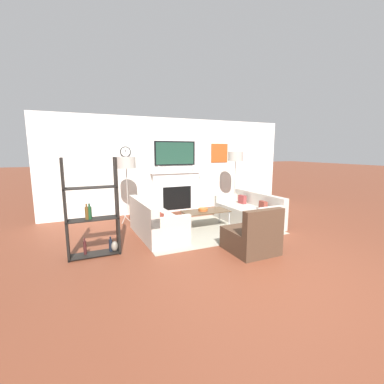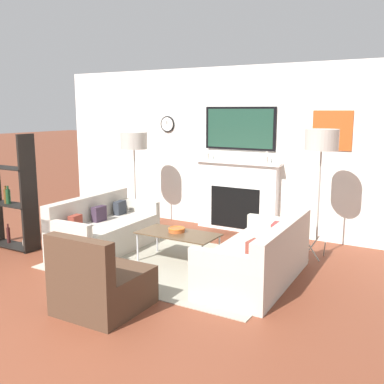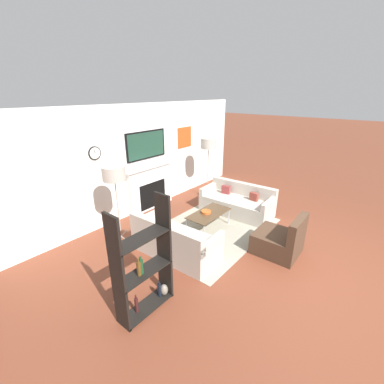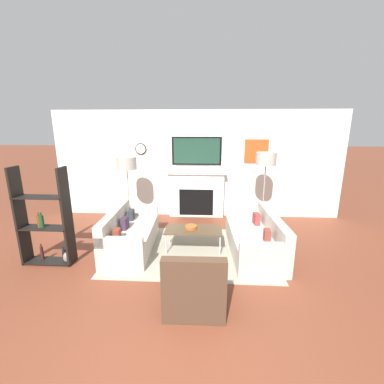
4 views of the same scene
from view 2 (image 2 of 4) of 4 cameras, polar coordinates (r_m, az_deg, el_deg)
name	(u,v)px [view 2 (image 2 of 4)]	position (r m, az deg, el deg)	size (l,w,h in m)	color
ground_plane	(19,347)	(4.34, -21.12, -17.87)	(60.00, 60.00, 0.00)	brown
fireplace_wall	(240,157)	(7.50, 6.15, 4.49)	(7.31, 0.28, 2.70)	silver
area_rug	(173,263)	(6.00, -2.37, -9.05)	(3.00, 2.10, 0.01)	gray
couch_left	(104,231)	(6.61, -11.16, -4.88)	(0.85, 1.70, 0.77)	#BDB3A6
couch_right	(259,260)	(5.39, 8.45, -8.48)	(0.90, 1.83, 0.74)	#BDB3A6
armchair	(101,286)	(4.69, -11.50, -11.57)	(0.78, 0.84, 0.83)	#483123
coffee_table	(178,235)	(5.93, -1.79, -5.49)	(1.07, 0.54, 0.41)	#4C3823
decorative_bowl	(177,230)	(5.97, -1.96, -4.79)	(0.23, 0.23, 0.06)	#BF5626
floor_lamp_left	(134,142)	(7.56, -7.39, 6.36)	(0.45, 0.45, 1.64)	#9E998E
floor_lamp_right	(322,141)	(6.16, 16.15, 6.20)	(0.44, 0.44, 1.76)	#9E998E
shelf_unit	(11,199)	(7.01, -21.98, -0.80)	(0.85, 0.28, 1.68)	black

